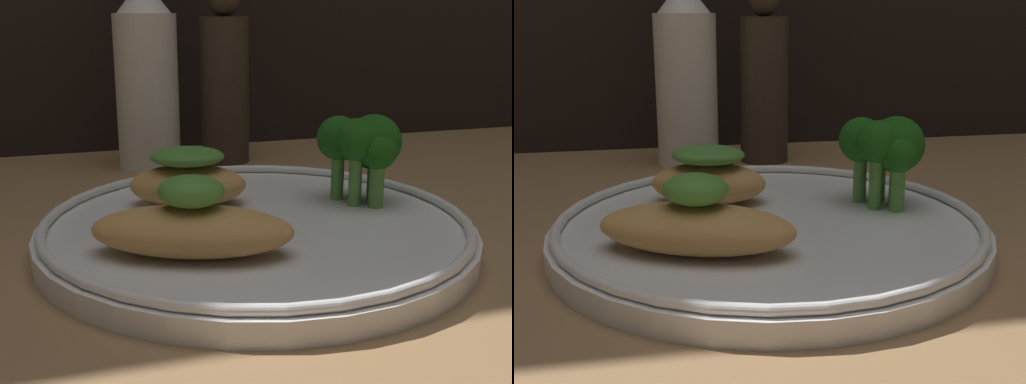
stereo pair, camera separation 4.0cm
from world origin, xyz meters
TOP-DOWN VIEW (x-y plane):
  - ground_plane at (0.00, 0.00)cm, footprint 180.00×180.00cm
  - plate at (0.00, 0.00)cm, footprint 27.54×27.54cm
  - grilled_meat_front at (-5.00, -4.35)cm, footprint 12.23×8.52cm
  - grilled_meat_middle at (-3.35, 5.11)cm, footprint 9.04×6.91cm
  - broccoli_bunch at (8.32, 2.29)cm, footprint 5.53×5.38cm
  - sauce_bottle at (-3.48, 23.26)cm, footprint 5.81×5.81cm
  - pepper_grinder at (3.99, 23.26)cm, footprint 4.66×4.66cm

SIDE VIEW (x-z plane):
  - ground_plane at x=0.00cm, z-range -1.00..0.00cm
  - plate at x=0.00cm, z-range -0.01..1.99cm
  - grilled_meat_front at x=-5.00cm, z-range 0.77..5.29cm
  - grilled_meat_middle at x=-3.35cm, z-range 1.16..5.21cm
  - broccoli_bunch at x=8.32cm, z-range 2.40..8.61cm
  - pepper_grinder at x=3.99cm, z-range -0.80..16.13cm
  - sauce_bottle at x=-3.48cm, z-range -0.37..16.96cm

